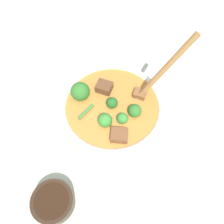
{
  "coord_description": "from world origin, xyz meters",
  "views": [
    {
      "loc": [
        0.22,
        0.13,
        0.52
      ],
      "look_at": [
        0.0,
        0.0,
        0.07
      ],
      "focal_mm": 35.0,
      "sensor_mm": 36.0,
      "label": 1
    }
  ],
  "objects": [
    {
      "name": "condiment_bowl",
      "position": [
        0.23,
        -0.01,
        0.02
      ],
      "size": [
        0.09,
        0.09,
        0.04
      ],
      "color": "black",
      "rests_on": "ground_plane"
    },
    {
      "name": "stew_bowl",
      "position": [
        0.0,
        -0.0,
        0.06
      ],
      "size": [
        0.25,
        0.24,
        0.26
      ],
      "color": "white",
      "rests_on": "ground_plane"
    },
    {
      "name": "empty_plate",
      "position": [
        -0.26,
        -0.18,
        0.01
      ],
      "size": [
        0.21,
        0.21,
        0.02
      ],
      "color": "white",
      "rests_on": "ground_plane"
    },
    {
      "name": "ground_plane",
      "position": [
        0.0,
        0.0,
        0.0
      ],
      "size": [
        4.0,
        4.0,
        0.0
      ],
      "primitive_type": "plane",
      "color": "#ADBCAD"
    }
  ]
}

